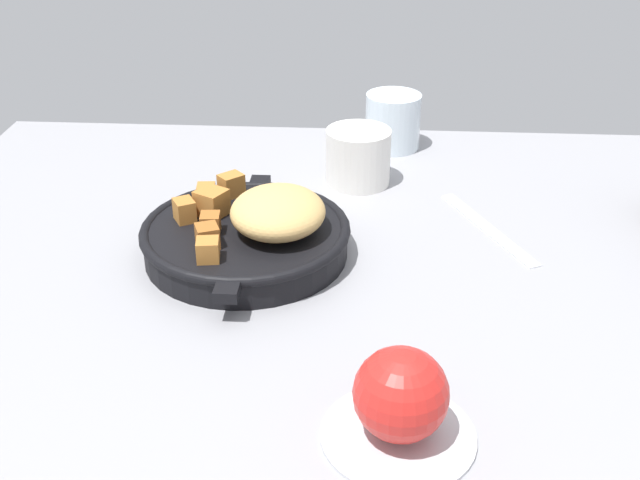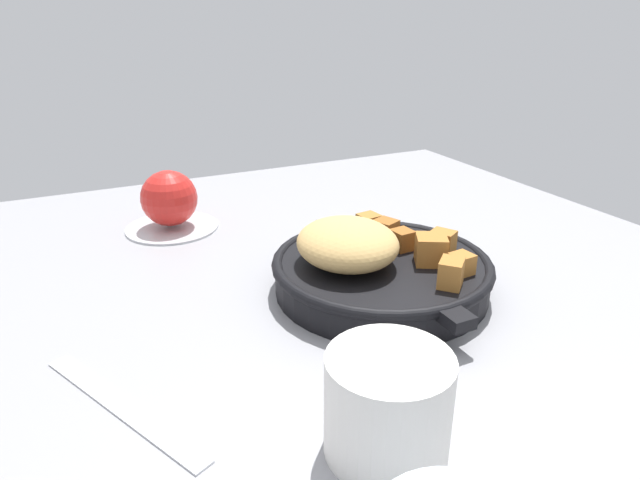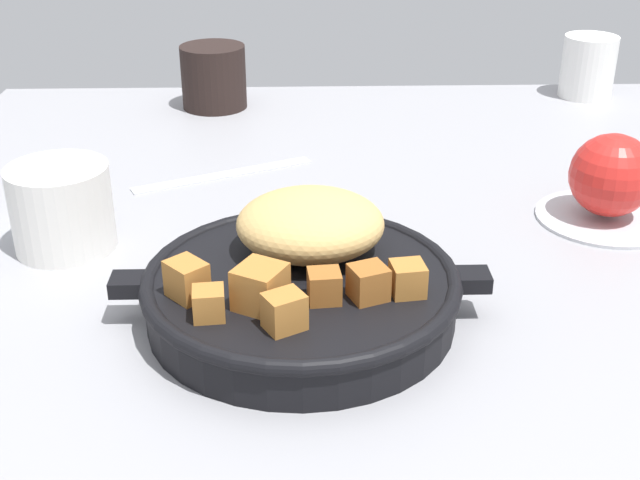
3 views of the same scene
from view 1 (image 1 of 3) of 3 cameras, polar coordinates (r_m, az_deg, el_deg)
The scene contains 7 objects.
ground_plane at distance 84.54cm, azimuth -0.06°, elevation -3.88°, with size 92.20×103.92×2.40cm, color gray.
cast_iron_skillet at distance 88.01cm, azimuth -5.09°, elevation 0.55°, with size 27.84×23.52×8.31cm.
saucer_plate at distance 65.54cm, azimuth 5.70°, elevation -13.82°, with size 12.65×12.65×0.60cm, color #B7BABF.
red_apple at distance 62.82cm, azimuth 5.88°, elevation -11.06°, with size 7.65×7.65×7.65cm, color red.
butter_knife at distance 96.62cm, azimuth 12.07°, elevation 0.87°, with size 19.56×1.60×0.36cm, color silver.
water_glass_short at distance 117.18cm, azimuth 5.30°, elevation 8.58°, with size 8.08×8.08×8.11cm, color silver.
ceramic_mug_white at distance 105.19cm, azimuth 2.77°, elevation 6.05°, with size 8.62×8.62×7.48cm, color silver.
Camera 1 is at (70.86, 4.55, 44.69)cm, focal length 44.12 mm.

